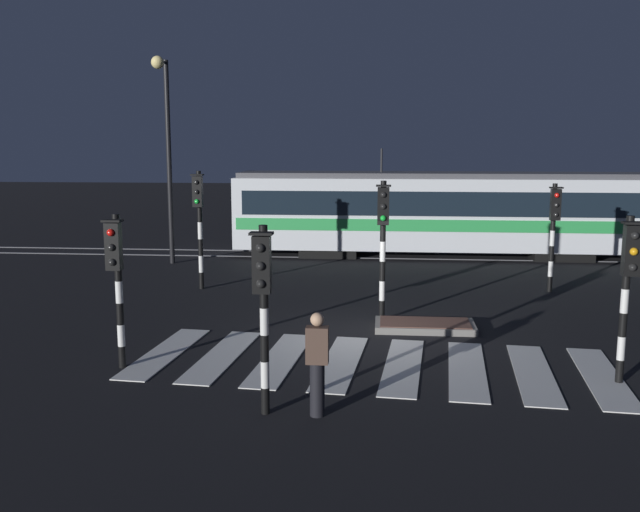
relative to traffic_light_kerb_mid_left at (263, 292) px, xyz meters
name	(u,v)px	position (x,y,z in m)	size (l,w,h in m)	color
ground_plane	(373,335)	(1.68, 4.93, -2.04)	(120.00, 120.00, 0.00)	black
rail_near	(377,258)	(1.68, 15.68, -2.02)	(80.00, 0.12, 0.03)	#59595E
rail_far	(378,252)	(1.68, 17.12, -2.02)	(80.00, 0.12, 0.03)	#59595E
crosswalk_zebra	(371,364)	(1.68, 2.79, -2.03)	(9.68, 4.43, 0.02)	silver
traffic_island	(425,326)	(2.89, 5.56, -1.95)	(2.34, 1.15, 0.18)	slate
traffic_light_kerb_mid_left	(263,292)	(0.00, 0.00, 0.00)	(0.36, 0.42, 3.09)	black
traffic_light_median_centre	(383,229)	(1.87, 6.27, 0.24)	(0.36, 0.42, 3.46)	black
traffic_light_corner_near_right	(628,275)	(6.23, 2.03, 0.00)	(0.36, 0.42, 3.09)	black
traffic_light_corner_near_left	(116,268)	(-3.19, 2.08, -0.04)	(0.36, 0.42, 3.03)	black
traffic_light_corner_far_left	(199,212)	(-3.56, 9.54, 0.30)	(0.36, 0.42, 3.55)	black
traffic_light_corner_far_right	(554,221)	(6.83, 10.07, 0.07)	(0.36, 0.42, 3.20)	black
street_lamp_trackside_left	(166,136)	(-5.80, 13.74, 2.56)	(0.44, 1.21, 7.27)	black
tram	(443,212)	(4.19, 16.40, -0.29)	(16.18, 2.58, 4.15)	silver
pedestrian_waiting_at_kerb	(317,363)	(0.85, 0.08, -1.16)	(0.36, 0.24, 1.71)	black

